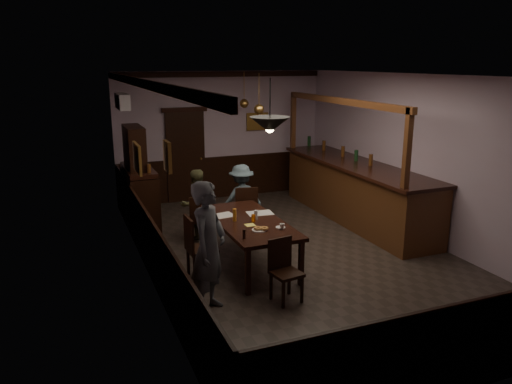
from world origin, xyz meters
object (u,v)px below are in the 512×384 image
coffee_cup (282,226)px  pendant_iron (270,125)px  dining_table (249,224)px  pendant_brass_mid (259,109)px  person_standing (209,248)px  bar_counter (356,190)px  chair_far_right (246,209)px  person_seated_left (196,204)px  sideboard (139,186)px  chair_near (284,267)px  soda_can (253,218)px  chair_far_left (200,217)px  chair_side (196,245)px  person_seated_right (241,199)px  pendant_brass_far (244,104)px

coffee_cup → pendant_iron: 1.61m
dining_table → pendant_brass_mid: bearing=64.0°
person_standing → bar_counter: 4.75m
chair_far_right → person_seated_left: person_seated_left is taller
sideboard → pendant_iron: bearing=-69.5°
pendant_iron → person_seated_left: bearing=101.3°
chair_far_right → chair_near: chair_far_right is taller
pendant_brass_mid → soda_can: bearing=-114.2°
dining_table → chair_far_left: 1.37m
coffee_cup → bar_counter: bearing=37.1°
chair_far_right → sideboard: 2.28m
chair_far_right → person_standing: person_standing is taller
chair_far_left → chair_near: size_ratio=1.01×
chair_far_right → chair_side: size_ratio=0.99×
person_standing → person_seated_right: (1.48, 2.81, -0.22)m
dining_table → person_seated_right: 1.61m
person_seated_left → pendant_brass_mid: bearing=-175.8°
dining_table → chair_side: (-0.93, -0.21, -0.15)m
person_seated_left → bar_counter: (3.35, -0.16, -0.02)m
chair_side → pendant_iron: 2.14m
chair_far_right → person_standing: 2.95m
person_seated_right → pendant_brass_mid: bearing=-141.9°
chair_far_left → sideboard: size_ratio=0.44×
person_standing → chair_side: bearing=34.0°
person_seated_right → pendant_brass_mid: 1.80m
chair_far_left → chair_side: (-0.46, -1.48, 0.05)m
person_seated_left → pendant_brass_mid: size_ratio=1.61×
person_standing → pendant_brass_mid: 4.13m
person_seated_right → sideboard: 2.11m
chair_near → sideboard: 4.27m
dining_table → coffee_cup: (0.31, -0.59, 0.11)m
person_seated_left → soda_can: person_seated_left is taller
pendant_iron → pendant_brass_far: size_ratio=0.91×
chair_far_right → pendant_iron: size_ratio=1.32×
person_standing → soda_can: (1.08, 1.16, -0.07)m
chair_side → person_standing: bearing=172.3°
chair_side → person_seated_right: (1.37, 1.76, 0.13)m
person_seated_left → person_seated_right: 0.90m
pendant_brass_mid → dining_table: bearing=-116.0°
person_seated_right → soda_can: (-0.40, -1.65, 0.15)m
chair_far_right → soda_can: size_ratio=8.12×
coffee_cup → pendant_brass_mid: 3.11m
chair_near → pendant_brass_far: (1.20, 4.74, 1.82)m
person_seated_left → chair_far_right: bearing=148.2°
pendant_iron → coffee_cup: bearing=34.5°
sideboard → person_seated_right: bearing=-33.8°
chair_near → chair_side: size_ratio=0.89×
pendant_brass_mid → pendant_brass_far: 1.38m
person_seated_left → pendant_brass_far: pendant_brass_far is taller
pendant_brass_mid → person_standing: bearing=-121.7°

